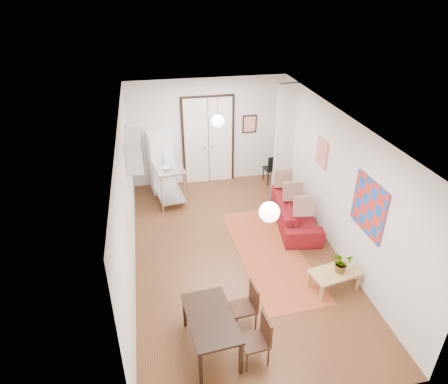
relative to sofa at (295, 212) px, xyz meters
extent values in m
plane|color=brown|center=(-1.62, -0.87, -0.31)|extent=(7.00, 7.00, 0.00)
cube|color=white|center=(-1.62, -0.87, 2.59)|extent=(4.20, 7.00, 0.02)
cube|color=silver|center=(-1.62, 2.63, 1.14)|extent=(4.20, 0.02, 2.90)
cube|color=silver|center=(-1.62, -4.37, 1.14)|extent=(4.20, 0.02, 2.90)
cube|color=silver|center=(-3.72, -0.87, 1.14)|extent=(0.02, 7.00, 2.90)
cube|color=silver|center=(0.48, -0.87, 1.14)|extent=(0.02, 7.00, 2.90)
cube|color=white|center=(-1.62, 2.58, 0.89)|extent=(1.44, 0.06, 2.50)
cube|color=silver|center=(0.23, 1.68, 1.14)|extent=(0.50, 0.10, 2.90)
cube|color=silver|center=(-3.54, 0.63, 1.59)|extent=(0.35, 1.00, 0.70)
cube|color=red|center=(0.46, -2.12, 1.34)|extent=(0.05, 1.00, 1.00)
cube|color=beige|center=(0.46, -0.07, 1.49)|extent=(0.05, 0.50, 0.60)
cube|color=red|center=(-0.47, 2.60, 1.29)|extent=(0.40, 0.03, 0.50)
cube|color=#94593E|center=(-3.69, 1.13, 1.64)|extent=(0.03, 0.44, 0.54)
sphere|color=silver|center=(-1.62, 1.13, 1.94)|extent=(0.30, 0.30, 0.30)
cylinder|color=black|center=(-1.62, 1.13, 2.34)|extent=(0.01, 0.01, 0.50)
sphere|color=silver|center=(-1.62, -2.87, 1.94)|extent=(0.30, 0.30, 0.30)
cylinder|color=black|center=(-1.62, -2.87, 2.34)|extent=(0.01, 0.01, 0.50)
cube|color=#B6532D|center=(-0.91, -1.01, -0.31)|extent=(1.47, 3.51, 0.01)
imported|color=maroon|center=(0.00, 0.00, 0.00)|extent=(2.24, 1.13, 0.63)
cube|color=tan|center=(-0.07, -2.27, 0.07)|extent=(0.98, 0.67, 0.04)
cube|color=tan|center=(-0.47, -2.47, -0.13)|extent=(0.06, 0.06, 0.36)
cube|color=tan|center=(0.33, -2.47, -0.13)|extent=(0.06, 0.06, 0.36)
cube|color=tan|center=(-0.47, -2.07, -0.13)|extent=(0.06, 0.06, 0.36)
cube|color=tan|center=(0.33, -2.07, -0.13)|extent=(0.06, 0.06, 0.36)
imported|color=#3A672E|center=(0.03, -2.27, 0.28)|extent=(0.37, 0.40, 0.39)
cube|color=silver|center=(-2.81, 1.73, 0.68)|extent=(0.84, 1.41, 0.04)
cube|color=silver|center=(-2.81, 1.73, -0.11)|extent=(0.80, 1.36, 0.03)
cylinder|color=silver|center=(-3.10, 1.11, 0.19)|extent=(0.04, 0.04, 1.00)
cylinder|color=silver|center=(-2.52, 1.11, 0.19)|extent=(0.04, 0.04, 1.00)
cylinder|color=silver|center=(-3.10, 2.36, 0.19)|extent=(0.04, 0.04, 1.00)
cylinder|color=silver|center=(-2.52, 2.36, 0.19)|extent=(0.04, 0.04, 1.00)
imported|color=silver|center=(-2.81, 1.43, 0.74)|extent=(0.29, 0.29, 0.06)
imported|color=teal|center=(-2.86, 1.98, 0.81)|extent=(0.12, 0.12, 0.21)
cube|color=white|center=(-2.94, 2.28, 0.52)|extent=(0.66, 0.66, 1.66)
cube|color=black|center=(-2.54, -3.16, 0.34)|extent=(0.80, 1.27, 0.04)
cube|color=black|center=(-2.84, -3.73, 0.00)|extent=(0.06, 0.06, 0.62)
cube|color=black|center=(-2.24, -3.73, 0.00)|extent=(0.06, 0.06, 0.62)
cube|color=black|center=(-2.84, -2.60, 0.00)|extent=(0.06, 0.06, 0.62)
cube|color=black|center=(-2.24, -2.60, 0.00)|extent=(0.06, 0.06, 0.62)
cube|color=#391D12|center=(-1.94, -2.81, 0.09)|extent=(0.43, 0.42, 0.04)
cube|color=#391D12|center=(-1.94, -2.63, 0.31)|extent=(0.07, 0.38, 0.42)
cylinder|color=#391D12|center=(-2.10, -2.98, -0.11)|extent=(0.03, 0.03, 0.40)
cylinder|color=#391D12|center=(-1.78, -2.98, -0.11)|extent=(0.03, 0.03, 0.40)
cylinder|color=#391D12|center=(-2.10, -2.64, -0.11)|extent=(0.03, 0.03, 0.40)
cylinder|color=#391D12|center=(-1.78, -2.64, -0.11)|extent=(0.03, 0.03, 0.40)
cube|color=#391D12|center=(-1.94, -3.51, 0.09)|extent=(0.43, 0.42, 0.04)
cube|color=#391D12|center=(-1.94, -3.33, 0.31)|extent=(0.07, 0.38, 0.42)
cylinder|color=#391D12|center=(-2.10, -3.68, -0.11)|extent=(0.03, 0.03, 0.40)
cylinder|color=#391D12|center=(-1.78, -3.68, -0.11)|extent=(0.03, 0.03, 0.40)
cylinder|color=#391D12|center=(-2.10, -3.34, -0.11)|extent=(0.03, 0.03, 0.40)
cylinder|color=#391D12|center=(-1.78, -3.34, -0.11)|extent=(0.03, 0.03, 0.40)
cube|color=black|center=(0.08, 2.15, 0.10)|extent=(0.44, 0.44, 0.04)
cube|color=black|center=(0.08, 2.32, 0.33)|extent=(0.39, 0.09, 0.41)
cylinder|color=black|center=(-0.08, 1.98, -0.11)|extent=(0.03, 0.03, 0.41)
cylinder|color=black|center=(0.25, 1.98, -0.11)|extent=(0.03, 0.03, 0.41)
cylinder|color=black|center=(-0.08, 2.31, -0.11)|extent=(0.03, 0.03, 0.41)
cylinder|color=black|center=(0.25, 2.31, -0.11)|extent=(0.03, 0.03, 0.41)
camera|label=1|loc=(-3.20, -7.47, 4.93)|focal=32.00mm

